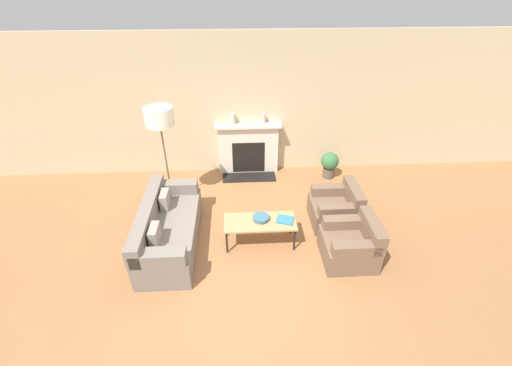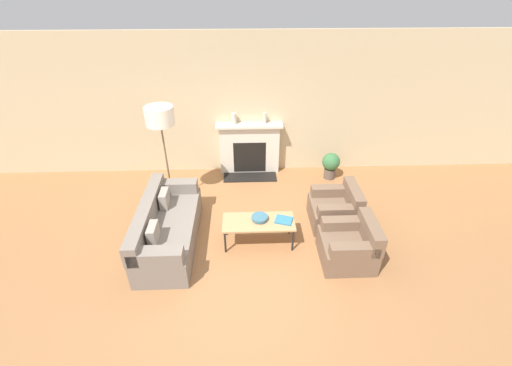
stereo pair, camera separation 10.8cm
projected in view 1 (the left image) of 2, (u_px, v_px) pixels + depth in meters
ground_plane at (240, 256)px, 5.39m from camera, size 18.00×18.00×0.00m
wall_back at (235, 106)px, 6.94m from camera, size 18.00×0.06×2.90m
fireplace at (248, 149)px, 7.32m from camera, size 1.38×0.59×1.12m
couch at (168, 229)px, 5.47m from camera, size 0.82×1.96×0.77m
armchair_near at (352, 244)px, 5.22m from camera, size 0.79×0.78×0.72m
armchair_far at (336, 208)px, 5.99m from camera, size 0.79×0.78×0.72m
coffee_table at (260, 223)px, 5.45m from camera, size 1.15×0.49×0.44m
bowl at (261, 218)px, 5.45m from camera, size 0.26×0.26×0.07m
book at (285, 220)px, 5.45m from camera, size 0.32×0.29×0.02m
floor_lamp at (160, 123)px, 5.76m from camera, size 0.49×0.49×1.90m
mantel_vase_left at (233, 119)px, 6.95m from camera, size 0.10×0.10×0.23m
mantel_vase_center_left at (263, 118)px, 6.98m from camera, size 0.08×0.08×0.23m
potted_plant at (330, 163)px, 7.23m from camera, size 0.37×0.37×0.58m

